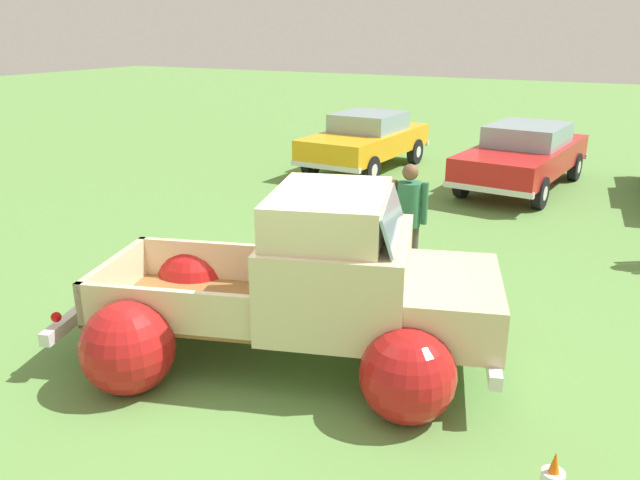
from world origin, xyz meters
The scene contains 6 objects.
ground_plane centered at (0.00, 0.00, 0.00)m, with size 80.00×80.00×0.00m, color #609347.
vintage_pickup_truck centered at (0.37, 0.12, 0.76)m, with size 4.98×3.75×1.96m.
show_car_0 centered at (-3.09, 9.26, 0.78)m, with size 2.03×4.26×1.43m.
show_car_1 centered at (0.85, 9.13, 0.78)m, with size 2.29×4.81×1.43m.
spectator_1 centered at (0.47, 2.70, 0.98)m, with size 0.54×0.39×1.72m.
lane_cone_0 centered at (-1.52, 2.29, 0.31)m, with size 0.36×0.36×0.63m.
Camera 1 is at (3.33, -5.32, 3.51)m, focal length 35.10 mm.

